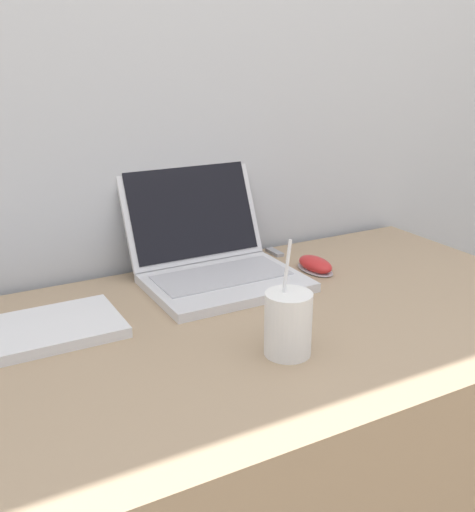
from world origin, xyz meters
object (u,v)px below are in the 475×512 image
at_px(external_keyboard, 8,337).
at_px(drink_cup, 288,323).
at_px(laptop, 212,254).
at_px(usb_stick, 275,252).
at_px(computer_mouse, 315,265).

bearing_deg(external_keyboard, drink_cup, -33.42).
relative_size(laptop, external_keyboard, 0.88).
height_order(external_keyboard, usb_stick, external_keyboard).
bearing_deg(laptop, drink_cup, -97.02).
xyz_separation_m(computer_mouse, usb_stick, (-0.02, 0.15, -0.01)).
relative_size(drink_cup, computer_mouse, 1.80).
distance_m(drink_cup, usb_stick, 0.53).
bearing_deg(computer_mouse, drink_cup, -132.28).
relative_size(laptop, drink_cup, 1.75).
bearing_deg(laptop, usb_stick, 19.54).
xyz_separation_m(external_keyboard, usb_stick, (0.67, 0.19, -0.01)).
bearing_deg(usb_stick, computer_mouse, -83.00).
xyz_separation_m(drink_cup, external_keyboard, (-0.41, 0.27, -0.05)).
height_order(laptop, usb_stick, laptop).
distance_m(external_keyboard, usb_stick, 0.70).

